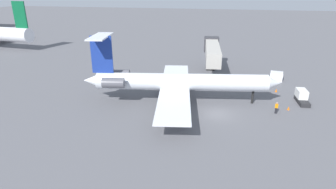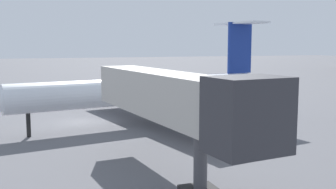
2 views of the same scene
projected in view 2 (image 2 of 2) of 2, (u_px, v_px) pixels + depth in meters
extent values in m
cube|color=#5B5B60|center=(80.00, 123.00, 40.53)|extent=(400.00, 400.00, 0.10)
cylinder|color=silver|center=(144.00, 91.00, 39.12)|extent=(7.13, 25.95, 2.56)
cone|color=silver|center=(252.00, 84.00, 46.11)|extent=(2.61, 2.95, 2.18)
cube|color=silver|center=(191.00, 109.00, 33.99)|extent=(12.53, 6.45, 0.24)
cube|color=silver|center=(125.00, 93.00, 45.51)|extent=(12.53, 6.45, 0.24)
cylinder|color=#595960|center=(238.00, 83.00, 42.23)|extent=(2.05, 3.42, 1.50)
cylinder|color=#595960|center=(213.00, 80.00, 45.96)|extent=(2.05, 3.42, 1.50)
cube|color=navy|center=(240.00, 48.00, 44.65)|extent=(0.81, 3.19, 5.60)
cube|color=silver|center=(240.00, 23.00, 44.32)|extent=(7.12, 3.57, 0.20)
cylinder|color=black|center=(29.00, 125.00, 33.88)|extent=(0.36, 0.36, 2.02)
cylinder|color=black|center=(170.00, 115.00, 39.05)|extent=(0.36, 0.36, 2.02)
cylinder|color=black|center=(154.00, 110.00, 41.78)|extent=(0.36, 0.36, 2.02)
cube|color=#B7B2A8|center=(165.00, 94.00, 23.53)|extent=(16.53, 4.39, 2.60)
cube|color=#333338|center=(247.00, 115.00, 16.64)|extent=(2.74, 3.45, 3.20)
cylinder|color=#4C4C51|center=(200.00, 164.00, 20.29)|extent=(0.70, 0.70, 3.56)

